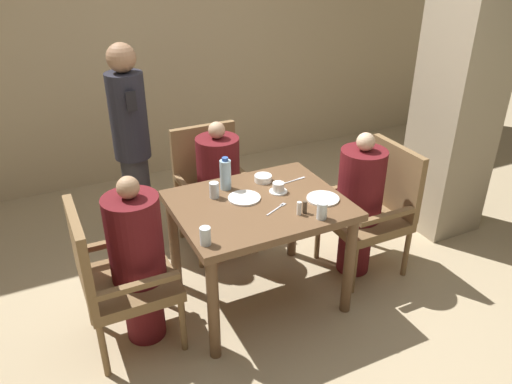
# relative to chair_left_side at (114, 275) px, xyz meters

# --- Properties ---
(ground_plane) EXTENTS (16.00, 16.00, 0.00)m
(ground_plane) POSITION_rel_chair_left_side_xyz_m (0.94, 0.00, -0.51)
(ground_plane) COLOR tan
(wall_back) EXTENTS (8.00, 0.06, 2.80)m
(wall_back) POSITION_rel_chair_left_side_xyz_m (0.94, 2.33, 0.89)
(wall_back) COLOR tan
(wall_back) RESTS_ON ground_plane
(pillar_stone) EXTENTS (0.50, 0.50, 2.70)m
(pillar_stone) POSITION_rel_chair_left_side_xyz_m (2.78, 0.24, 0.84)
(pillar_stone) COLOR tan
(pillar_stone) RESTS_ON ground_plane
(dining_table) EXTENTS (1.06, 0.85, 0.76)m
(dining_table) POSITION_rel_chair_left_side_xyz_m (0.94, 0.00, 0.14)
(dining_table) COLOR brown
(dining_table) RESTS_ON ground_plane
(chair_left_side) EXTENTS (0.53, 0.53, 0.94)m
(chair_left_side) POSITION_rel_chair_left_side_xyz_m (0.00, 0.00, 0.00)
(chair_left_side) COLOR brown
(chair_left_side) RESTS_ON ground_plane
(diner_in_left_chair) EXTENTS (0.32, 0.32, 1.11)m
(diner_in_left_chair) POSITION_rel_chair_left_side_xyz_m (0.15, 0.00, 0.06)
(diner_in_left_chair) COLOR #5B1419
(diner_in_left_chair) RESTS_ON ground_plane
(chair_far_side) EXTENTS (0.53, 0.53, 0.94)m
(chair_far_side) POSITION_rel_chair_left_side_xyz_m (0.94, 0.83, 0.00)
(chair_far_side) COLOR brown
(chair_far_side) RESTS_ON ground_plane
(diner_in_far_chair) EXTENTS (0.32, 0.32, 1.07)m
(diner_in_far_chair) POSITION_rel_chair_left_side_xyz_m (0.94, 0.69, 0.04)
(diner_in_far_chair) COLOR #5B1419
(diner_in_far_chair) RESTS_ON ground_plane
(chair_right_side) EXTENTS (0.53, 0.53, 0.94)m
(chair_right_side) POSITION_rel_chair_left_side_xyz_m (1.88, 0.00, 0.00)
(chair_right_side) COLOR brown
(chair_right_side) RESTS_ON ground_plane
(diner_in_right_chair) EXTENTS (0.32, 0.32, 1.09)m
(diner_in_right_chair) POSITION_rel_chair_left_side_xyz_m (1.73, 0.00, 0.05)
(diner_in_right_chair) COLOR #5B1419
(diner_in_right_chair) RESTS_ON ground_plane
(standing_host) EXTENTS (0.27, 0.31, 1.60)m
(standing_host) POSITION_rel_chair_left_side_xyz_m (0.40, 1.08, 0.35)
(standing_host) COLOR #2D2D33
(standing_host) RESTS_ON ground_plane
(plate_main_left) EXTENTS (0.21, 0.21, 0.01)m
(plate_main_left) POSITION_rel_chair_left_side_xyz_m (1.32, -0.15, 0.26)
(plate_main_left) COLOR white
(plate_main_left) RESTS_ON dining_table
(plate_main_right) EXTENTS (0.21, 0.21, 0.01)m
(plate_main_right) POSITION_rel_chair_left_side_xyz_m (0.87, 0.08, 0.26)
(plate_main_right) COLOR white
(plate_main_right) RESTS_ON dining_table
(teacup_with_saucer) EXTENTS (0.12, 0.12, 0.07)m
(teacup_with_saucer) POSITION_rel_chair_left_side_xyz_m (1.11, 0.07, 0.29)
(teacup_with_saucer) COLOR white
(teacup_with_saucer) RESTS_ON dining_table
(bowl_small) EXTENTS (0.12, 0.12, 0.04)m
(bowl_small) POSITION_rel_chair_left_side_xyz_m (1.09, 0.25, 0.28)
(bowl_small) COLOR white
(bowl_small) RESTS_ON dining_table
(water_bottle) EXTENTS (0.07, 0.07, 0.22)m
(water_bottle) POSITION_rel_chair_left_side_xyz_m (0.82, 0.26, 0.36)
(water_bottle) COLOR #A3C6DB
(water_bottle) RESTS_ON dining_table
(glass_tall_near) EXTENTS (0.06, 0.06, 0.10)m
(glass_tall_near) POSITION_rel_chair_left_side_xyz_m (1.18, -0.34, 0.31)
(glass_tall_near) COLOR silver
(glass_tall_near) RESTS_ON dining_table
(glass_tall_mid) EXTENTS (0.06, 0.06, 0.10)m
(glass_tall_mid) POSITION_rel_chair_left_side_xyz_m (0.71, 0.18, 0.31)
(glass_tall_mid) COLOR silver
(glass_tall_mid) RESTS_ON dining_table
(glass_tall_far) EXTENTS (0.06, 0.06, 0.10)m
(glass_tall_far) POSITION_rel_chair_left_side_xyz_m (0.47, -0.30, 0.31)
(glass_tall_far) COLOR silver
(glass_tall_far) RESTS_ON dining_table
(salt_shaker) EXTENTS (0.03, 0.03, 0.08)m
(salt_shaker) POSITION_rel_chair_left_side_xyz_m (1.09, -0.24, 0.30)
(salt_shaker) COLOR white
(salt_shaker) RESTS_ON dining_table
(pepper_shaker) EXTENTS (0.03, 0.03, 0.08)m
(pepper_shaker) POSITION_rel_chair_left_side_xyz_m (1.12, -0.24, 0.30)
(pepper_shaker) COLOR #4C3D2D
(pepper_shaker) RESTS_ON dining_table
(fork_beside_plate) EXTENTS (0.17, 0.10, 0.00)m
(fork_beside_plate) POSITION_rel_chair_left_side_xyz_m (1.01, -0.12, 0.26)
(fork_beside_plate) COLOR silver
(fork_beside_plate) RESTS_ON dining_table
(knife_beside_plate) EXTENTS (0.20, 0.04, 0.00)m
(knife_beside_plate) POSITION_rel_chair_left_side_xyz_m (1.29, 0.16, 0.26)
(knife_beside_plate) COLOR silver
(knife_beside_plate) RESTS_ON dining_table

